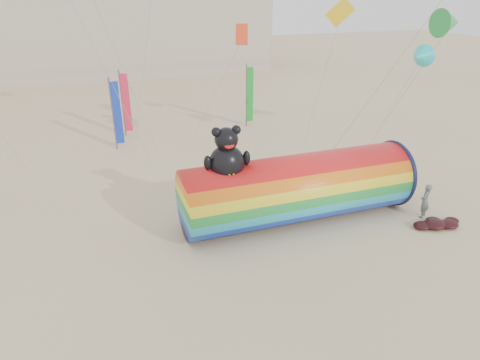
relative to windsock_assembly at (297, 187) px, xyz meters
name	(u,v)px	position (x,y,z in m)	size (l,w,h in m)	color
ground	(241,240)	(-3.38, -1.03, -1.80)	(160.00, 160.00, 0.00)	#CCB58C
windsock_assembly	(297,187)	(0.00, 0.00, 0.00)	(11.74, 3.58, 5.41)	red
kite_handler	(425,201)	(6.27, -2.06, -0.88)	(0.67, 0.44, 1.84)	#565A5E
fabric_bundle	(437,224)	(6.25, -3.12, -1.62)	(2.62, 1.35, 0.41)	#3A0A0D
festival_banners	(167,103)	(-3.68, 15.13, 0.84)	(11.48, 2.81, 5.20)	#59595E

